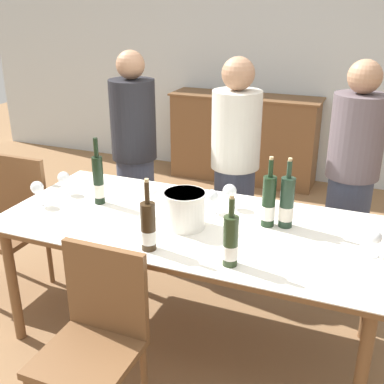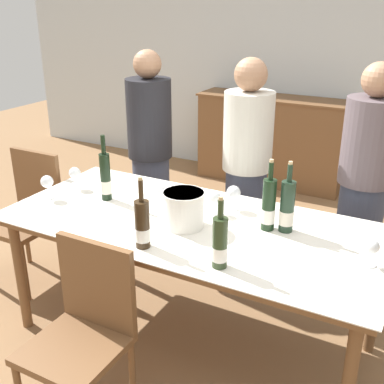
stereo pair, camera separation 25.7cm
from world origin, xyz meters
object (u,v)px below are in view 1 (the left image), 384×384
(wine_glass_1, at_px, (64,178))
(wine_glass_2, at_px, (212,197))
(ice_bucket, at_px, (185,209))
(wine_glass_5, at_px, (156,193))
(wine_glass_0, at_px, (37,188))
(wine_bottle_4, at_px, (287,204))
(wine_glass_4, at_px, (375,238))
(person_host, at_px, (135,160))
(wine_bottle_2, at_px, (269,203))
(person_guest_right, at_px, (350,187))
(wine_bottle_0, at_px, (231,242))
(sideboard_cabinet, at_px, (244,138))
(wine_bottle_3, at_px, (148,227))
(dining_table, at_px, (192,233))
(person_guest_left, at_px, (235,174))
(wine_bottle_1, at_px, (98,181))
(chair_near_front, at_px, (96,331))
(chair_left_end, at_px, (13,217))
(wine_glass_3, at_px, (230,192))

(wine_glass_1, distance_m, wine_glass_2, 0.96)
(ice_bucket, relative_size, wine_glass_5, 1.65)
(wine_glass_0, bearing_deg, wine_bottle_4, 10.65)
(wine_glass_2, bearing_deg, wine_glass_4, -11.64)
(wine_glass_1, height_order, person_host, person_host)
(wine_bottle_2, distance_m, wine_bottle_4, 0.09)
(wine_bottle_4, relative_size, person_guest_right, 0.24)
(wine_glass_1, bearing_deg, wine_bottle_0, -19.73)
(sideboard_cabinet, xyz_separation_m, wine_bottle_3, (0.42, -3.12, 0.42))
(dining_table, relative_size, person_guest_left, 1.34)
(wine_bottle_2, relative_size, wine_glass_4, 2.97)
(wine_bottle_3, height_order, wine_glass_4, wine_bottle_3)
(ice_bucket, height_order, wine_bottle_1, wine_bottle_1)
(chair_near_front, bearing_deg, sideboard_cabinet, 95.30)
(wine_glass_1, height_order, person_guest_right, person_guest_right)
(wine_bottle_0, height_order, wine_glass_1, wine_bottle_0)
(wine_bottle_4, height_order, person_host, person_host)
(wine_bottle_4, distance_m, wine_glass_5, 0.75)
(wine_bottle_1, height_order, person_host, person_host)
(ice_bucket, distance_m, wine_glass_4, 0.96)
(wine_bottle_2, distance_m, chair_left_end, 1.79)
(wine_glass_1, bearing_deg, wine_bottle_3, -28.75)
(sideboard_cabinet, height_order, wine_bottle_4, wine_bottle_4)
(sideboard_cabinet, xyz_separation_m, wine_glass_1, (-0.40, -2.67, 0.40))
(wine_bottle_4, relative_size, chair_near_front, 0.43)
(wine_bottle_4, xyz_separation_m, chair_left_end, (-1.84, -0.06, -0.38))
(person_host, distance_m, person_guest_right, 1.54)
(chair_near_front, bearing_deg, ice_bucket, 75.87)
(wine_bottle_1, height_order, person_guest_left, person_guest_left)
(wine_bottle_0, distance_m, wine_bottle_3, 0.41)
(wine_bottle_2, bearing_deg, wine_glass_4, -13.79)
(person_guest_left, relative_size, person_guest_right, 0.99)
(wine_glass_1, bearing_deg, chair_near_front, -48.27)
(wine_glass_5, height_order, person_guest_left, person_guest_left)
(wine_glass_5, bearing_deg, person_guest_right, 35.13)
(wine_glass_5, bearing_deg, wine_bottle_2, 1.92)
(wine_bottle_0, relative_size, chair_near_front, 0.39)
(ice_bucket, relative_size, wine_bottle_2, 0.59)
(wine_bottle_1, distance_m, wine_bottle_3, 0.66)
(wine_bottle_2, bearing_deg, person_guest_left, 120.47)
(wine_bottle_3, relative_size, person_guest_right, 0.23)
(wine_bottle_1, bearing_deg, wine_bottle_4, 5.50)
(wine_bottle_4, height_order, wine_glass_3, wine_bottle_4)
(wine_glass_3, bearing_deg, wine_bottle_2, -29.06)
(chair_near_front, height_order, chair_left_end, chair_left_end)
(wine_bottle_3, height_order, person_host, person_host)
(sideboard_cabinet, distance_m, wine_glass_1, 2.73)
(chair_near_front, relative_size, chair_left_end, 0.96)
(ice_bucket, relative_size, wine_glass_4, 1.75)
(wine_glass_2, distance_m, wine_glass_5, 0.33)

